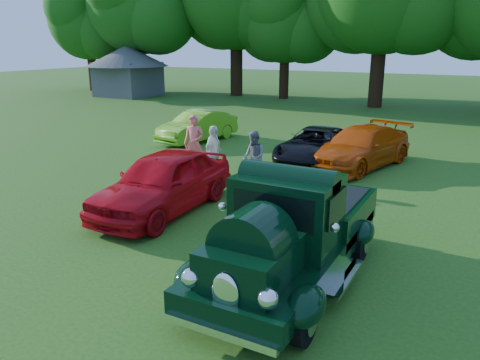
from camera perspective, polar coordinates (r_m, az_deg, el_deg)
The scene contains 10 objects.
ground at distance 9.55m, azimuth 3.32°, elevation -8.92°, with size 120.00×120.00×0.00m, color #254F12.
hero_pickup at distance 8.30m, azimuth 6.31°, elevation -6.56°, with size 2.35×5.04×1.97m.
red_convertible at distance 11.77m, azimuth -9.33°, elevation -0.20°, with size 1.79×4.45×1.52m, color red.
back_car_lime at distance 20.17m, azimuth -5.17°, elevation 6.54°, with size 1.36×3.90×1.28m, color #56AC16.
back_car_black at distance 16.71m, azimuth 9.24°, elevation 4.19°, with size 2.00×4.33×1.20m, color black.
back_car_orange at distance 16.39m, azimuth 14.44°, elevation 3.91°, with size 1.89×4.65×1.35m, color #BD4106.
spectator_pink at distance 15.30m, azimuth -5.61°, elevation 4.46°, with size 0.68×0.45×1.86m, color #E8655F.
spectator_grey at distance 14.03m, azimuth 1.68°, elevation 2.82°, with size 0.76×0.59×1.56m, color slate.
spectator_white at distance 14.30m, azimuth -3.27°, elevation 3.31°, with size 0.99×0.41×1.68m, color white.
gazebo at distance 38.61m, azimuth -13.56°, elevation 13.49°, with size 6.40×6.40×3.90m.
Camera 1 is at (3.62, -7.83, 4.08)m, focal length 35.00 mm.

